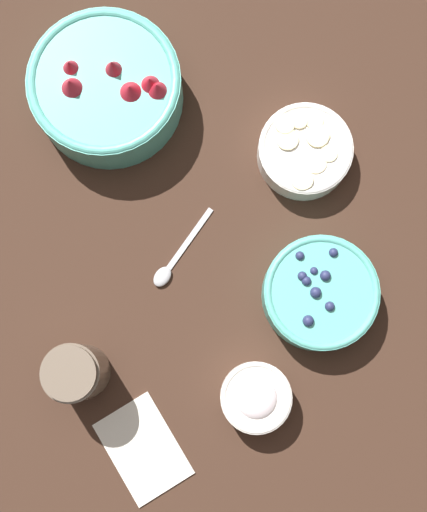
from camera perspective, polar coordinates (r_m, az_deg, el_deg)
ground_plane at (r=1.04m, az=-1.75°, el=2.15°), size 4.00×4.00×0.00m
bowl_strawberries at (r=1.06m, az=-8.56°, el=13.18°), size 0.22×0.22×0.10m
bowl_blueberries at (r=1.00m, az=8.52°, el=-2.98°), size 0.16×0.16×0.06m
bowl_bananas at (r=1.05m, az=7.31°, el=8.34°), size 0.14×0.14×0.05m
bowl_cream at (r=0.99m, az=3.39°, el=-11.22°), size 0.10×0.10×0.06m
jar_chocolate at (r=0.99m, az=-10.87°, el=-9.15°), size 0.08×0.08×0.11m
napkin at (r=1.03m, az=-5.64°, el=-15.12°), size 0.15×0.13×0.01m
spoon at (r=1.03m, az=-3.28°, el=-0.50°), size 0.11×0.11×0.01m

